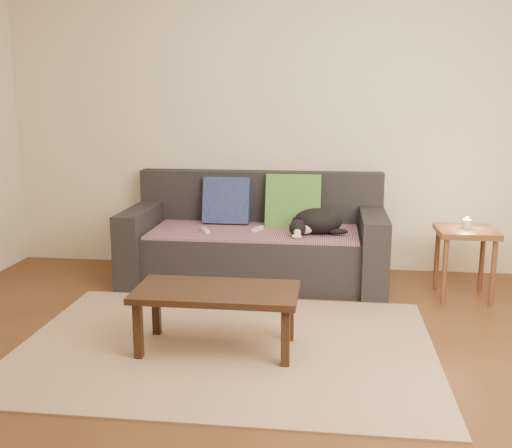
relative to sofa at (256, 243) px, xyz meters
name	(u,v)px	position (x,y,z in m)	size (l,w,h in m)	color
ground	(222,358)	(0.00, -1.57, -0.31)	(4.50, 4.50, 0.00)	brown
back_wall	(262,120)	(0.00, 0.43, 0.99)	(4.50, 0.04, 2.60)	beige
sofa	(256,243)	(0.00, 0.00, 0.00)	(2.10, 0.94, 0.87)	#232328
throw_blanket	(254,231)	(0.00, -0.09, 0.12)	(1.66, 0.74, 0.02)	#46284C
cushion_navy	(227,201)	(-0.27, 0.17, 0.32)	(0.40, 0.10, 0.40)	#0F1141
cushion_green	(293,202)	(0.30, 0.17, 0.32)	(0.46, 0.11, 0.46)	#0B4C3E
cat	(316,222)	(0.50, -0.16, 0.23)	(0.47, 0.39, 0.20)	black
wii_remote_a	(205,231)	(-0.38, -0.23, 0.15)	(0.15, 0.04, 0.03)	white
wii_remote_b	(258,229)	(0.03, -0.11, 0.15)	(0.15, 0.04, 0.03)	white
side_table	(466,241)	(1.62, -0.27, 0.13)	(0.43, 0.43, 0.53)	brown
candle	(467,224)	(1.62, -0.27, 0.26)	(0.06, 0.06, 0.09)	beige
rug	(226,346)	(0.00, -1.42, -0.30)	(2.50, 1.80, 0.01)	tan
coffee_table	(216,297)	(-0.05, -1.47, 0.03)	(0.96, 0.48, 0.39)	#321D13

